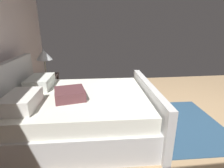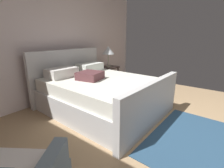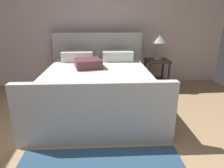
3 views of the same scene
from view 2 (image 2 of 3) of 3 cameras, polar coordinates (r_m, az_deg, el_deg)
The scene contains 6 objects.
ground_plane at distance 2.58m, azimuth 34.05°, elevation -19.44°, with size 5.49×6.45×0.02m, color tan.
wall_back at distance 3.89m, azimuth -19.53°, elevation 15.25°, with size 5.61×0.12×2.74m, color silver.
bed at distance 3.15m, azimuth -4.33°, elevation -2.93°, with size 1.85×2.22×1.11m.
nightstand_right at distance 4.49m, azimuth -1.26°, elevation 3.72°, with size 0.44×0.44×0.60m.
table_lamp_right at distance 4.39m, azimuth -1.31°, elevation 11.67°, with size 0.32×0.32×0.54m.
area_rug at distance 2.61m, azimuth 27.99°, elevation -17.50°, with size 1.65×1.17×0.01m, color navy.
Camera 2 is at (-2.17, 0.06, 1.38)m, focal length 26.01 mm.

